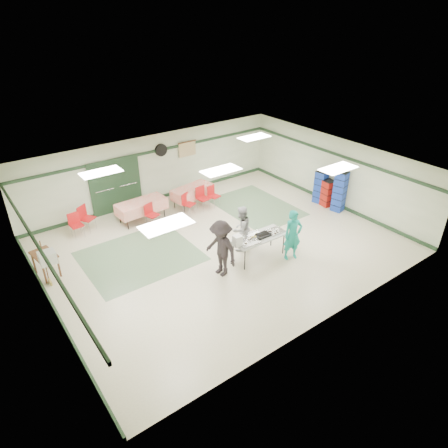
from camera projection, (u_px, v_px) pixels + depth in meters
floor at (221, 245)px, 13.41m from camera, size 11.00×11.00×0.00m
ceiling at (221, 170)px, 12.09m from camera, size 11.00×11.00×0.00m
wall_back at (155, 168)px, 15.92m from camera, size 11.00×0.00×11.00m
wall_front at (331, 278)px, 9.58m from camera, size 11.00×0.00×11.00m
wall_left at (42, 269)px, 9.91m from camera, size 0.00×9.00×9.00m
wall_right at (335, 171)px, 15.59m from camera, size 0.00×9.00×9.00m
trim_back at (154, 151)px, 15.56m from camera, size 11.00×0.06×0.10m
baseboard_back at (158, 197)px, 16.53m from camera, size 11.00×0.06×0.12m
trim_left at (37, 245)px, 9.58m from camera, size 0.06×9.00×0.10m
baseboard_left at (54, 308)px, 10.55m from camera, size 0.06×9.00×0.12m
trim_right at (337, 154)px, 15.24m from camera, size 0.06×9.00×0.10m
baseboard_right at (330, 201)px, 16.21m from camera, size 0.06×9.00×0.12m
green_patch_a at (140, 256)px, 12.82m from camera, size 3.50×3.00×0.01m
green_patch_b at (256, 207)px, 15.91m from camera, size 2.50×3.50×0.01m
double_door_left at (104, 189)px, 14.88m from camera, size 0.90×0.06×2.10m
double_door_right at (127, 183)px, 15.38m from camera, size 0.90×0.06×2.10m
door_frame at (116, 186)px, 15.11m from camera, size 2.00×0.03×2.15m
wall_fan at (161, 150)px, 15.69m from camera, size 0.50×0.10×0.50m
scroll_banner at (187, 149)px, 16.41m from camera, size 0.80×0.02×0.60m
serving_table at (259, 238)px, 12.44m from camera, size 1.82×0.77×0.76m
sheet_tray_right at (276, 231)px, 12.68m from camera, size 0.55×0.43×0.02m
sheet_tray_mid at (254, 236)px, 12.42m from camera, size 0.60×0.46×0.02m
sheet_tray_left at (248, 242)px, 12.09m from camera, size 0.64×0.49×0.02m
baking_pan at (263, 235)px, 12.41m from camera, size 0.48×0.31×0.08m
foam_box_stack at (237, 241)px, 11.88m from camera, size 0.25×0.23×0.34m
volunteer_teal at (293, 235)px, 12.35m from camera, size 0.70×0.56×1.66m
volunteer_grey at (241, 229)px, 12.82m from camera, size 0.84×0.71×1.54m
volunteer_dark at (221, 249)px, 11.57m from camera, size 0.81×1.23×1.78m
dining_table_a at (192, 191)px, 15.83m from camera, size 1.78×1.03×0.77m
dining_table_b at (142, 206)px, 14.69m from camera, size 1.87×0.91×0.77m
chair_a at (202, 196)px, 15.48m from camera, size 0.48×0.48×0.93m
chair_b at (187, 202)px, 15.15m from camera, size 0.50×0.50×0.84m
chair_c at (213, 194)px, 15.76m from camera, size 0.47×0.47×0.84m
chair_d at (151, 212)px, 14.35m from camera, size 0.50×0.50×0.86m
chair_loose_a at (85, 216)px, 14.01m from camera, size 0.60×0.60×0.94m
chair_loose_b at (75, 222)px, 13.69m from camera, size 0.43×0.43×0.87m
crate_stack_blue_a at (340, 192)px, 15.24m from camera, size 0.50×0.50×1.61m
crate_stack_red at (328, 193)px, 15.75m from camera, size 0.46×0.46×1.07m
crate_stack_blue_b at (320, 187)px, 15.97m from camera, size 0.48×0.48×1.34m
printer_table at (44, 257)px, 11.64m from camera, size 0.68×0.93×0.74m
office_printer at (47, 257)px, 11.11m from camera, size 0.45×0.40×0.35m
broom at (44, 261)px, 11.24m from camera, size 0.04×0.23×1.45m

